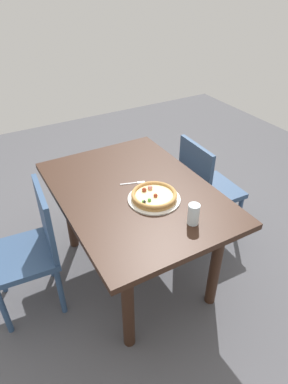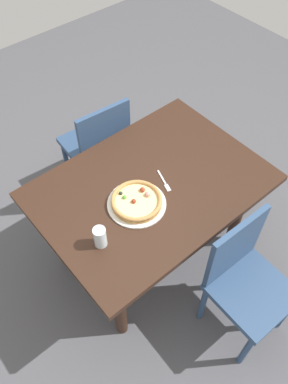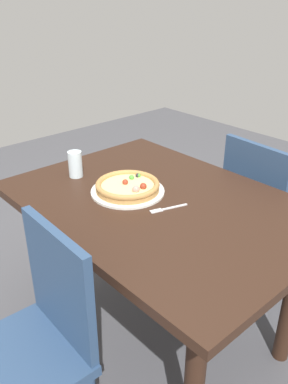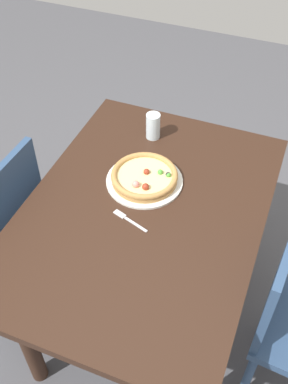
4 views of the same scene
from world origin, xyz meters
The scene contains 8 objects.
ground_plane centered at (0.00, 0.00, 0.00)m, with size 6.00×6.00×0.00m, color #4C4C51.
dining_table centered at (0.00, 0.00, 0.62)m, with size 1.28×0.92×0.73m.
chair_near centered at (-0.09, -0.67, 0.47)m, with size 0.43×0.43×0.86m.
chair_far centered at (-0.10, 0.67, 0.47)m, with size 0.41×0.41×0.86m.
plate centered at (0.15, 0.06, 0.73)m, with size 0.32×0.32×0.01m, color silver.
pizza centered at (0.15, 0.05, 0.76)m, with size 0.28×0.28×0.05m.
fork centered at (-0.07, 0.04, 0.73)m, with size 0.07×0.16×0.00m.
drinking_glass centered at (0.44, 0.13, 0.79)m, with size 0.06×0.06×0.12m, color silver.
Camera 1 is at (1.53, -0.79, 1.90)m, focal length 31.00 mm.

